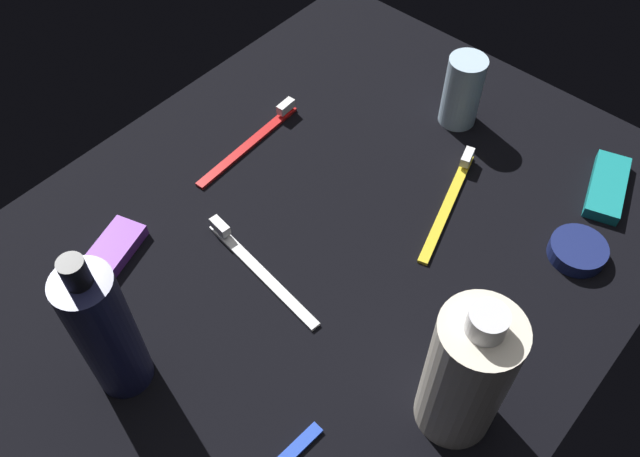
# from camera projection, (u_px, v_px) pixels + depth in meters

# --- Properties ---
(ground_plane) EXTENTS (0.84, 0.64, 0.01)m
(ground_plane) POSITION_uv_depth(u_px,v_px,m) (320.00, 248.00, 0.77)
(ground_plane) COLOR black
(lotion_bottle) EXTENTS (0.05, 0.05, 0.19)m
(lotion_bottle) POSITION_uv_depth(u_px,v_px,m) (105.00, 331.00, 0.60)
(lotion_bottle) COLOR #1C1E40
(lotion_bottle) RESTS_ON ground_plane
(bodywash_bottle) EXTENTS (0.07, 0.07, 0.18)m
(bodywash_bottle) POSITION_uv_depth(u_px,v_px,m) (467.00, 374.00, 0.58)
(bodywash_bottle) COLOR silver
(bodywash_bottle) RESTS_ON ground_plane
(deodorant_stick) EXTENTS (0.05, 0.05, 0.10)m
(deodorant_stick) POSITION_uv_depth(u_px,v_px,m) (462.00, 91.00, 0.85)
(deodorant_stick) COLOR silver
(deodorant_stick) RESTS_ON ground_plane
(toothbrush_white) EXTENTS (0.03, 0.18, 0.02)m
(toothbrush_white) POSITION_uv_depth(u_px,v_px,m) (255.00, 265.00, 0.74)
(toothbrush_white) COLOR white
(toothbrush_white) RESTS_ON ground_plane
(toothbrush_yellow) EXTENTS (0.18, 0.06, 0.02)m
(toothbrush_yellow) POSITION_uv_depth(u_px,v_px,m) (450.00, 198.00, 0.80)
(toothbrush_yellow) COLOR yellow
(toothbrush_yellow) RESTS_ON ground_plane
(toothbrush_red) EXTENTS (0.18, 0.02, 0.02)m
(toothbrush_red) POSITION_uv_depth(u_px,v_px,m) (254.00, 138.00, 0.86)
(toothbrush_red) COLOR red
(toothbrush_red) RESTS_ON ground_plane
(snack_bar_teal) EXTENTS (0.11, 0.07, 0.01)m
(snack_bar_teal) POSITION_uv_depth(u_px,v_px,m) (607.00, 187.00, 0.81)
(snack_bar_teal) COLOR teal
(snack_bar_teal) RESTS_ON ground_plane
(snack_bar_purple) EXTENTS (0.11, 0.07, 0.01)m
(snack_bar_purple) POSITION_uv_depth(u_px,v_px,m) (107.00, 258.00, 0.74)
(snack_bar_purple) COLOR purple
(snack_bar_purple) RESTS_ON ground_plane
(cream_tin_left) EXTENTS (0.06, 0.06, 0.02)m
(cream_tin_left) POSITION_uv_depth(u_px,v_px,m) (578.00, 251.00, 0.75)
(cream_tin_left) COLOR navy
(cream_tin_left) RESTS_ON ground_plane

